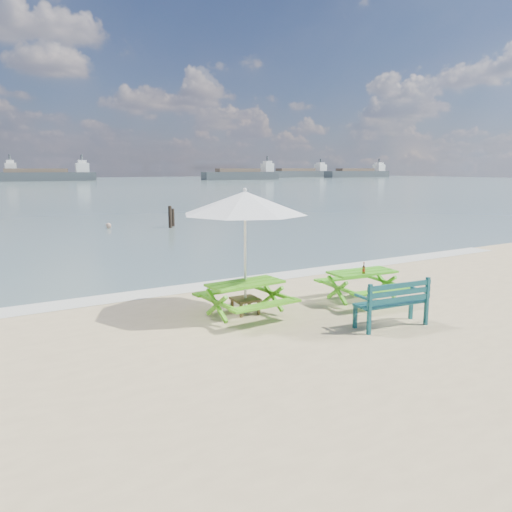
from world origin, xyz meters
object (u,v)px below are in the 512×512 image
picnic_table_right (362,287)px  picnic_table_left (245,300)px  patio_umbrella (245,203)px  side_table (245,305)px  swimmer (109,238)px  park_bench (391,312)px  beer_bottle (364,270)px

picnic_table_right → picnic_table_left: bearing=172.9°
patio_umbrella → side_table: bearing=0.0°
picnic_table_left → swimmer: size_ratio=1.18×
park_bench → side_table: park_bench is taller
side_table → beer_bottle: size_ratio=2.10×
picnic_table_left → patio_umbrella: patio_umbrella is taller
patio_umbrella → swimmer: (1.61, 17.06, -2.89)m
picnic_table_left → park_bench: size_ratio=1.19×
patio_umbrella → park_bench: bearing=-48.1°
picnic_table_right → swimmer: 17.73m
park_bench → beer_bottle: beer_bottle is taller
picnic_table_right → side_table: 2.86m
park_bench → patio_umbrella: (-2.03, 2.26, 2.10)m
picnic_table_right → beer_bottle: bearing=-127.9°
picnic_table_left → swimmer: picnic_table_left is taller
picnic_table_left → beer_bottle: bearing=-12.3°
picnic_table_right → patio_umbrella: size_ratio=0.69×
park_bench → side_table: (-2.03, 2.26, -0.11)m
swimmer → side_table: bearing=-95.4°
park_bench → beer_bottle: 1.63m
picnic_table_left → patio_umbrella: (0.14, 0.24, 2.02)m
picnic_table_left → park_bench: bearing=-43.0°
swimmer → patio_umbrella: bearing=-95.4°
picnic_table_left → swimmer: (1.75, 17.30, -0.87)m
side_table → park_bench: bearing=-48.1°
picnic_table_left → park_bench: 2.96m
park_bench → picnic_table_left: bearing=137.0°
park_bench → side_table: size_ratio=2.84×
picnic_table_right → beer_bottle: beer_bottle is taller
side_table → swimmer: side_table is taller
side_table → swimmer: bearing=84.6°
patio_umbrella → swimmer: 17.38m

